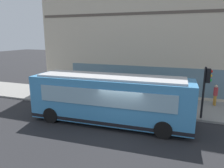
# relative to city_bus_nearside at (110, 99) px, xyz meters

# --- Properties ---
(ground) EXTENTS (120.00, 120.00, 0.00)m
(ground) POSITION_rel_city_bus_nearside_xyz_m (-0.60, -1.07, -1.55)
(ground) COLOR #262628
(sidewalk_curb) EXTENTS (4.60, 40.00, 0.15)m
(sidewalk_curb) POSITION_rel_city_bus_nearside_xyz_m (4.30, -1.07, -1.48)
(sidewalk_curb) COLOR gray
(sidewalk_curb) RESTS_ON ground
(building_corner) EXTENTS (7.70, 21.24, 13.32)m
(building_corner) POSITION_rel_city_bus_nearside_xyz_m (10.43, -1.07, 5.10)
(building_corner) COLOR beige
(building_corner) RESTS_ON ground
(city_bus_nearside) EXTENTS (2.85, 10.11, 3.07)m
(city_bus_nearside) POSITION_rel_city_bus_nearside_xyz_m (0.00, 0.00, 0.00)
(city_bus_nearside) COLOR #3F8CC6
(city_bus_nearside) RESTS_ON ground
(traffic_light_near_corner) EXTENTS (0.32, 0.49, 3.41)m
(traffic_light_near_corner) POSITION_rel_city_bus_nearside_xyz_m (2.36, -5.69, 0.97)
(traffic_light_near_corner) COLOR black
(traffic_light_near_corner) RESTS_ON sidewalk_curb
(pedestrian_by_light_pole) EXTENTS (0.32, 0.32, 1.64)m
(pedestrian_by_light_pole) POSITION_rel_city_bus_nearside_xyz_m (5.50, -6.71, -0.46)
(pedestrian_by_light_pole) COLOR gold
(pedestrian_by_light_pole) RESTS_ON sidewalk_curb
(pedestrian_near_building_entrance) EXTENTS (0.32, 0.32, 1.76)m
(pedestrian_near_building_entrance) POSITION_rel_city_bus_nearside_xyz_m (2.66, -4.10, -0.39)
(pedestrian_near_building_entrance) COLOR silver
(pedestrian_near_building_entrance) RESTS_ON sidewalk_curb
(newspaper_vending_box) EXTENTS (0.44, 0.42, 0.90)m
(newspaper_vending_box) POSITION_rel_city_bus_nearside_xyz_m (5.11, -1.44, -0.95)
(newspaper_vending_box) COLOR #197233
(newspaper_vending_box) RESTS_ON sidewalk_curb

